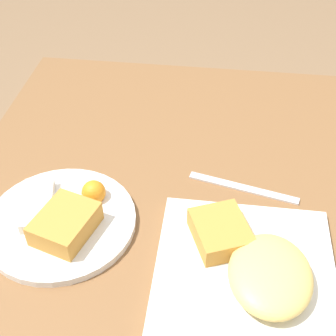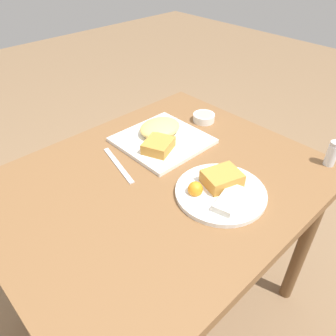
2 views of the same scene
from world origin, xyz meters
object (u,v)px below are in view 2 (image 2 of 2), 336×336
plate_square_near (161,136)px  sauce_ramekin (204,117)px  plate_oval_far (220,190)px  butter_knife (118,165)px  salt_shaker (332,155)px

plate_square_near → sauce_ramekin: plate_square_near is taller
plate_oval_far → butter_knife: size_ratio=1.25×
plate_square_near → salt_shaker: size_ratio=3.31×
plate_oval_far → salt_shaker: size_ratio=3.07×
salt_shaker → butter_knife: bearing=-42.9°
plate_oval_far → sauce_ramekin: size_ratio=3.13×
plate_square_near → butter_knife: bearing=3.3°
plate_square_near → salt_shaker: (-0.30, 0.47, 0.02)m
plate_square_near → sauce_ramekin: (-0.22, 0.01, -0.01)m
butter_knife → plate_square_near: bearing=106.4°
butter_knife → plate_oval_far: bearing=36.1°
salt_shaker → butter_knife: 0.68m
plate_oval_far → sauce_ramekin: (-0.29, -0.32, 0.00)m
sauce_ramekin → salt_shaker: (-0.08, 0.47, 0.02)m
plate_square_near → salt_shaker: salt_shaker is taller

